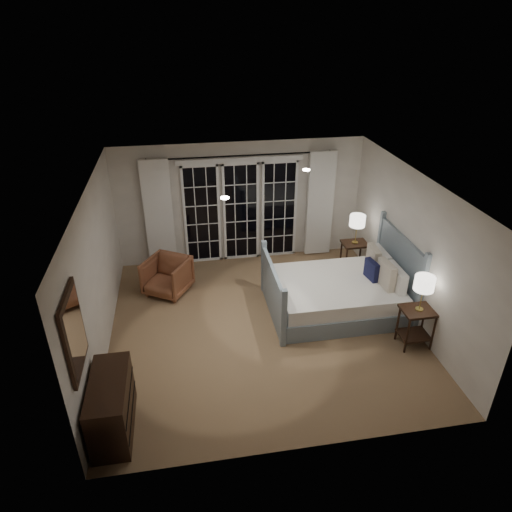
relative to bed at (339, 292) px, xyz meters
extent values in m
plane|color=#8E6A4C|center=(-1.41, -0.27, -0.34)|extent=(5.00, 5.00, 0.00)
plane|color=white|center=(-1.41, -0.27, 2.16)|extent=(5.00, 5.00, 0.00)
cube|color=silver|center=(-3.91, -0.27, 0.91)|extent=(0.02, 5.00, 2.50)
cube|color=silver|center=(1.09, -0.27, 0.91)|extent=(0.02, 5.00, 2.50)
cube|color=silver|center=(-1.41, 2.23, 0.91)|extent=(5.00, 0.02, 2.50)
cube|color=silver|center=(-1.41, -2.77, 0.91)|extent=(5.00, 0.02, 2.50)
cube|color=black|center=(-2.21, 2.20, 0.71)|extent=(0.66, 0.02, 2.02)
cube|color=black|center=(-1.41, 2.20, 0.71)|extent=(0.66, 0.02, 2.02)
cube|color=black|center=(-0.61, 2.20, 0.71)|extent=(0.66, 0.02, 2.02)
cube|color=white|center=(-1.41, 2.18, 1.81)|extent=(2.50, 0.04, 0.10)
cylinder|color=black|center=(-1.41, 2.13, 1.91)|extent=(3.50, 0.03, 0.03)
cube|color=white|center=(-3.06, 2.11, 0.81)|extent=(0.55, 0.10, 2.25)
cube|color=white|center=(0.24, 2.11, 0.81)|extent=(0.55, 0.10, 2.25)
cylinder|color=white|center=(-0.61, 0.33, 2.15)|extent=(0.12, 0.12, 0.01)
cylinder|color=white|center=(-2.01, -0.67, 2.15)|extent=(0.12, 0.12, 0.01)
cube|color=gray|center=(-0.06, 0.00, -0.18)|extent=(2.12, 1.66, 0.31)
cube|color=silver|center=(-0.06, 0.00, 0.10)|extent=(2.06, 1.60, 0.26)
cube|color=gray|center=(1.06, 0.00, 0.34)|extent=(0.06, 1.66, 1.35)
cube|color=gray|center=(-1.19, 0.00, 0.13)|extent=(0.06, 1.66, 0.93)
cube|color=silver|center=(0.86, -0.32, 0.41)|extent=(0.14, 0.60, 0.36)
cube|color=silver|center=(0.86, 0.32, 0.41)|extent=(0.14, 0.60, 0.36)
cube|color=beige|center=(0.70, -0.28, 0.46)|extent=(0.16, 0.46, 0.45)
cube|color=beige|center=(0.70, 0.28, 0.46)|extent=(0.16, 0.46, 0.45)
cube|color=#15173A|center=(0.56, 0.00, 0.40)|extent=(0.15, 0.35, 0.34)
cube|color=black|center=(0.86, -1.15, 0.31)|extent=(0.51, 0.41, 0.04)
cube|color=black|center=(0.86, -1.15, -0.15)|extent=(0.47, 0.37, 0.03)
cylinder|color=black|center=(0.65, -1.32, -0.02)|extent=(0.04, 0.04, 0.64)
cylinder|color=black|center=(1.08, -1.32, -0.02)|extent=(0.04, 0.04, 0.64)
cylinder|color=black|center=(0.65, -0.99, -0.02)|extent=(0.04, 0.04, 0.64)
cylinder|color=black|center=(1.08, -0.99, -0.02)|extent=(0.04, 0.04, 0.64)
cube|color=black|center=(0.73, 1.24, 0.29)|extent=(0.49, 0.39, 0.04)
cube|color=black|center=(0.73, 1.24, -0.16)|extent=(0.45, 0.36, 0.03)
cylinder|color=black|center=(0.52, 1.08, -0.03)|extent=(0.04, 0.04, 0.61)
cylinder|color=black|center=(0.94, 1.08, -0.03)|extent=(0.04, 0.04, 0.61)
cylinder|color=black|center=(0.52, 1.39, -0.03)|extent=(0.04, 0.04, 0.61)
cylinder|color=black|center=(0.94, 1.39, -0.03)|extent=(0.04, 0.04, 0.61)
cylinder|color=tan|center=(0.86, -1.15, 0.34)|extent=(0.12, 0.12, 0.02)
cylinder|color=tan|center=(0.86, -1.15, 0.52)|extent=(0.02, 0.02, 0.34)
cylinder|color=white|center=(0.86, -1.15, 0.80)|extent=(0.30, 0.30, 0.22)
cylinder|color=tan|center=(0.73, 1.24, 0.32)|extent=(0.12, 0.12, 0.02)
cylinder|color=tan|center=(0.73, 1.24, 0.50)|extent=(0.02, 0.02, 0.35)
cylinder|color=white|center=(0.73, 1.24, 0.78)|extent=(0.31, 0.31, 0.22)
imported|color=brown|center=(-2.97, 1.06, 0.01)|extent=(1.03, 1.03, 0.69)
cube|color=black|center=(-3.64, -2.07, 0.05)|extent=(0.45, 1.09, 0.77)
cube|color=black|center=(-3.41, -2.07, -0.08)|extent=(0.01, 1.07, 0.01)
cube|color=black|center=(-3.41, -2.07, 0.17)|extent=(0.01, 1.07, 0.01)
cube|color=black|center=(-3.88, -2.07, 1.21)|extent=(0.04, 0.85, 1.00)
cube|color=white|center=(-3.86, -2.07, 1.21)|extent=(0.01, 0.73, 0.88)
camera|label=1|loc=(-2.57, -6.40, 4.36)|focal=32.00mm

